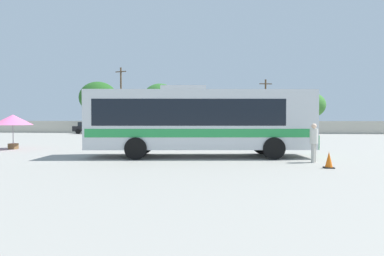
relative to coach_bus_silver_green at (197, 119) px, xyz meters
name	(u,v)px	position (x,y,z in m)	size (l,w,h in m)	color
ground_plane	(192,142)	(-1.19, 10.26, -1.88)	(300.00, 300.00, 0.00)	gray
perimeter_wall	(204,127)	(-1.19, 26.62, -1.06)	(80.00, 0.30, 1.65)	#B2AD9E
coach_bus_silver_green	(197,119)	(0.00, 0.00, 0.00)	(11.26, 3.65, 3.53)	silver
attendant_by_bus_door	(314,141)	(5.20, -1.78, -0.92)	(0.48, 0.48, 1.70)	#B7B2A8
vendor_umbrella_near_gate_pink	(13,120)	(-11.86, 2.90, -0.07)	(2.36, 2.36, 2.17)	gray
parked_car_leftmost_black	(91,128)	(-15.79, 24.13, -1.08)	(4.42, 2.26, 1.53)	black
parked_car_second_silver	(137,128)	(-9.60, 24.08, -1.09)	(4.09, 2.13, 1.50)	#B7BABF
parked_car_third_silver	(181,128)	(-3.85, 23.57, -1.09)	(4.22, 2.10, 1.50)	#B7BABF
utility_pole_near	(121,99)	(-13.42, 29.51, 3.01)	(1.76, 0.64, 9.42)	#4C3823
utility_pole_far	(265,105)	(7.30, 29.30, 2.00)	(1.78, 0.52, 7.41)	#4C3823
roadside_tree_left	(98,98)	(-17.85, 32.05, 3.34)	(5.79, 5.79, 7.70)	brown
roadside_tree_midleft	(160,98)	(-8.01, 31.47, 3.14)	(5.19, 5.19, 7.24)	brown
roadside_tree_midright	(195,100)	(-2.68, 30.74, 2.77)	(4.66, 4.66, 6.64)	brown
roadside_tree_right	(310,105)	(13.77, 30.86, 2.01)	(4.22, 4.22, 5.69)	brown
traffic_cone_on_apron	(329,160)	(5.33, -3.36, -1.57)	(0.36, 0.36, 0.64)	black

